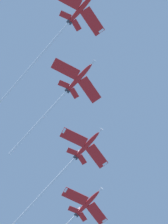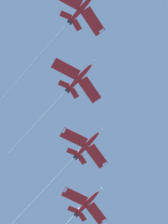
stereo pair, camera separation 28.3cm
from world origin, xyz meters
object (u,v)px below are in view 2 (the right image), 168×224
Objects in this scene: jet_lead at (68,24)px; jet_third at (73,160)px; jet_fourth at (71,221)px; jet_second at (68,90)px.

jet_lead is 0.97× the size of jet_third.
jet_fourth is at bearing 161.75° from jet_lead.
jet_fourth is at bearing 161.21° from jet_second.
jet_third is 1.02× the size of jet_fourth.
jet_lead is 69.58m from jet_fourth.
jet_second is 24.45m from jet_third.
jet_lead is at bearing -19.48° from jet_third.
jet_second is (-20.92, 6.42, -1.06)m from jet_lead.
jet_third is at bearing -15.81° from jet_fourth.
jet_fourth is (-65.70, 21.66, -7.38)m from jet_lead.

